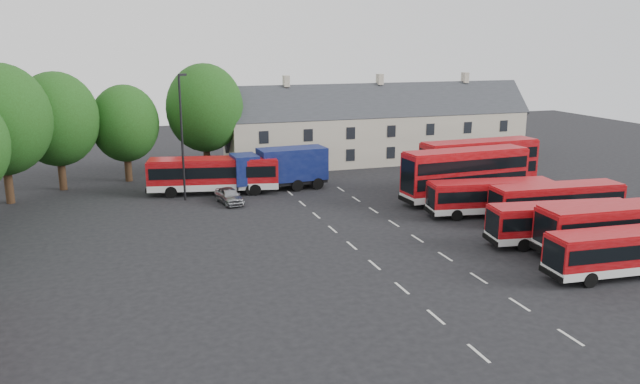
{
  "coord_description": "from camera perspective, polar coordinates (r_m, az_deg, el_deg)",
  "views": [
    {
      "loc": [
        -14.73,
        -36.06,
        13.68
      ],
      "look_at": [
        -0.03,
        8.92,
        2.2
      ],
      "focal_mm": 35.0,
      "sensor_mm": 36.0,
      "label": 1
    }
  ],
  "objects": [
    {
      "name": "treeline",
      "position": [
        56.18,
        -24.19,
        5.29
      ],
      "size": [
        29.92,
        32.59,
        12.01
      ],
      "color": "black",
      "rests_on": "ground"
    },
    {
      "name": "bus_row_e",
      "position": [
        51.67,
        15.34,
        -0.25
      ],
      "size": [
        10.33,
        3.74,
        2.86
      ],
      "rotation": [
        0.0,
        0.0,
        -0.15
      ],
      "color": "silver",
      "rests_on": "ground"
    },
    {
      "name": "lane_markings",
      "position": [
        43.96,
        5.97,
        -4.56
      ],
      "size": [
        5.15,
        33.8,
        0.01
      ],
      "color": "beige",
      "rests_on": "ground"
    },
    {
      "name": "silver_car",
      "position": [
        54.37,
        -8.3,
        -0.33
      ],
      "size": [
        2.31,
        4.27,
        1.38
      ],
      "primitive_type": "imported",
      "rotation": [
        0.0,
        0.0,
        0.17
      ],
      "color": "#989A9F",
      "rests_on": "ground"
    },
    {
      "name": "lamppost",
      "position": [
        55.19,
        -12.5,
        5.19
      ],
      "size": [
        0.76,
        0.45,
        11.01
      ],
      "rotation": [
        0.0,
        0.0,
        0.29
      ],
      "color": "black",
      "rests_on": "ground"
    },
    {
      "name": "bus_dd_north",
      "position": [
        60.29,
        14.33,
        2.69
      ],
      "size": [
        11.57,
        3.18,
        4.7
      ],
      "rotation": [
        0.0,
        0.0,
        0.05
      ],
      "color": "silver",
      "rests_on": "ground"
    },
    {
      "name": "bus_north",
      "position": [
        57.83,
        -9.71,
        1.78
      ],
      "size": [
        12.01,
        4.88,
        3.31
      ],
      "rotation": [
        0.0,
        0.0,
        -0.19
      ],
      "color": "silver",
      "rests_on": "ground"
    },
    {
      "name": "bus_dd_south",
      "position": [
        55.36,
        13.12,
        1.77
      ],
      "size": [
        11.42,
        3.22,
        4.63
      ],
      "rotation": [
        0.0,
        0.0,
        0.05
      ],
      "color": "silver",
      "rests_on": "ground"
    },
    {
      "name": "bus_row_c",
      "position": [
        45.85,
        21.24,
        -2.42
      ],
      "size": [
        10.4,
        3.81,
        2.87
      ],
      "rotation": [
        0.0,
        0.0,
        -0.15
      ],
      "color": "silver",
      "rests_on": "ground"
    },
    {
      "name": "bus_row_d",
      "position": [
        51.44,
        20.82,
        -0.64
      ],
      "size": [
        10.65,
        3.2,
        2.97
      ],
      "rotation": [
        0.0,
        0.0,
        -0.08
      ],
      "color": "silver",
      "rests_on": "ground"
    },
    {
      "name": "terrace_houses",
      "position": [
        72.7,
        5.39,
        5.82
      ],
      "size": [
        35.7,
        7.13,
        10.06
      ],
      "color": "beige",
      "rests_on": "ground"
    },
    {
      "name": "ground",
      "position": [
        41.28,
        3.91,
        -5.75
      ],
      "size": [
        140.0,
        140.0,
        0.0
      ],
      "primitive_type": "plane",
      "color": "black",
      "rests_on": "ground"
    },
    {
      "name": "bus_row_b",
      "position": [
        45.53,
        26.06,
        -2.63
      ],
      "size": [
        12.03,
        3.51,
        3.36
      ],
      "rotation": [
        0.0,
        0.0,
        -0.07
      ],
      "color": "silver",
      "rests_on": "ground"
    },
    {
      "name": "bus_row_a",
      "position": [
        41.3,
        26.3,
        -4.68
      ],
      "size": [
        10.16,
        2.98,
        2.83
      ],
      "rotation": [
        0.0,
        0.0,
        -0.07
      ],
      "color": "silver",
      "rests_on": "ground"
    },
    {
      "name": "box_truck",
      "position": [
        58.71,
        -3.61,
        2.32
      ],
      "size": [
        9.05,
        3.32,
        3.89
      ],
      "rotation": [
        0.0,
        0.0,
        0.06
      ],
      "color": "black",
      "rests_on": "ground"
    }
  ]
}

